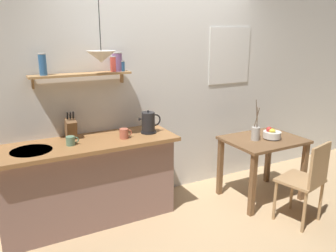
{
  "coord_description": "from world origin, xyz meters",
  "views": [
    {
      "loc": [
        -1.78,
        -2.91,
        1.94
      ],
      "look_at": [
        -0.1,
        0.25,
        0.95
      ],
      "focal_mm": 35.95,
      "sensor_mm": 36.0,
      "label": 1
    }
  ],
  "objects": [
    {
      "name": "ground_plane",
      "position": [
        0.0,
        0.0,
        0.0
      ],
      "size": [
        14.0,
        14.0,
        0.0
      ],
      "primitive_type": "plane",
      "color": "tan"
    },
    {
      "name": "back_wall",
      "position": [
        0.2,
        0.65,
        1.35
      ],
      "size": [
        6.8,
        0.11,
        2.7
      ],
      "color": "white",
      "rests_on": "ground_plane"
    },
    {
      "name": "kitchen_counter",
      "position": [
        -1.0,
        0.32,
        0.45
      ],
      "size": [
        1.83,
        0.63,
        0.89
      ],
      "color": "gray",
      "rests_on": "ground_plane"
    },
    {
      "name": "wall_shelf",
      "position": [
        -0.83,
        0.49,
        1.59
      ],
      "size": [
        1.01,
        0.2,
        0.34
      ],
      "color": "tan"
    },
    {
      "name": "dining_table",
      "position": [
        0.98,
        -0.12,
        0.61
      ],
      "size": [
        0.89,
        0.68,
        0.75
      ],
      "color": "brown",
      "rests_on": "ground_plane"
    },
    {
      "name": "dining_chair_near",
      "position": [
        0.97,
        -0.78,
        0.51
      ],
      "size": [
        0.49,
        0.47,
        0.89
      ],
      "color": "tan",
      "rests_on": "ground_plane"
    },
    {
      "name": "fruit_bowl",
      "position": [
        1.05,
        -0.17,
        0.81
      ],
      "size": [
        0.21,
        0.21,
        0.14
      ],
      "color": "silver",
      "rests_on": "dining_table"
    },
    {
      "name": "twig_vase",
      "position": [
        0.85,
        -0.11,
        0.83
      ],
      "size": [
        0.1,
        0.1,
        0.48
      ],
      "color": "#B7B2A8",
      "rests_on": "dining_table"
    },
    {
      "name": "electric_kettle",
      "position": [
        -0.32,
        0.29,
        1.01
      ],
      "size": [
        0.26,
        0.17,
        0.25
      ],
      "color": "black",
      "rests_on": "kitchen_counter"
    },
    {
      "name": "knife_block",
      "position": [
        -1.11,
        0.47,
        1.0
      ],
      "size": [
        0.1,
        0.17,
        0.29
      ],
      "color": "brown",
      "rests_on": "kitchen_counter"
    },
    {
      "name": "coffee_mug_by_sink",
      "position": [
        -1.16,
        0.26,
        0.94
      ],
      "size": [
        0.12,
        0.09,
        0.09
      ],
      "color": "slate",
      "rests_on": "kitchen_counter"
    },
    {
      "name": "coffee_mug_spare",
      "position": [
        -0.62,
        0.22,
        0.94
      ],
      "size": [
        0.13,
        0.09,
        0.1
      ],
      "color": "#C6664C",
      "rests_on": "kitchen_counter"
    },
    {
      "name": "pendant_lamp",
      "position": [
        -0.8,
        0.29,
        1.73
      ],
      "size": [
        0.29,
        0.29,
        0.64
      ],
      "color": "black"
    }
  ]
}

